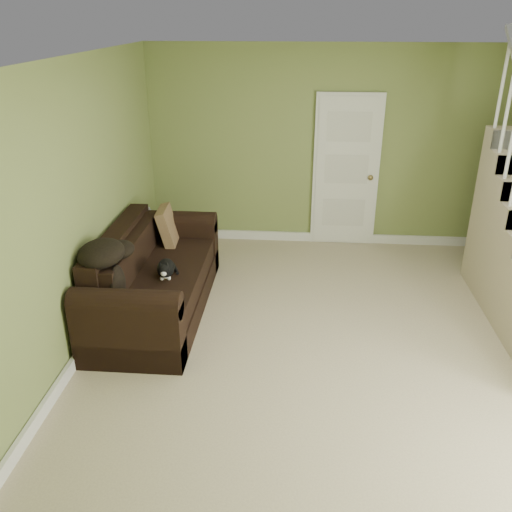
% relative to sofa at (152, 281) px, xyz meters
% --- Properties ---
extents(floor, '(5.00, 5.50, 0.01)m').
position_rel_sofa_xyz_m(floor, '(2.02, -0.66, -0.34)').
color(floor, tan).
rests_on(floor, ground).
extents(ceiling, '(5.00, 5.50, 0.01)m').
position_rel_sofa_xyz_m(ceiling, '(2.02, -0.66, 2.26)').
color(ceiling, white).
rests_on(ceiling, wall_back).
extents(wall_back, '(5.00, 0.04, 2.60)m').
position_rel_sofa_xyz_m(wall_back, '(2.02, 2.09, 0.96)').
color(wall_back, olive).
rests_on(wall_back, floor).
extents(wall_front, '(5.00, 0.04, 2.60)m').
position_rel_sofa_xyz_m(wall_front, '(2.02, -3.41, 0.96)').
color(wall_front, olive).
rests_on(wall_front, floor).
extents(wall_left, '(0.04, 5.50, 2.60)m').
position_rel_sofa_xyz_m(wall_left, '(-0.48, -0.66, 0.96)').
color(wall_left, olive).
rests_on(wall_left, floor).
extents(baseboard_back, '(5.00, 0.04, 0.12)m').
position_rel_sofa_xyz_m(baseboard_back, '(2.02, 2.06, -0.28)').
color(baseboard_back, white).
rests_on(baseboard_back, floor).
extents(baseboard_left, '(0.04, 5.50, 0.12)m').
position_rel_sofa_xyz_m(baseboard_left, '(-0.45, -0.66, -0.28)').
color(baseboard_left, white).
rests_on(baseboard_left, floor).
extents(door, '(0.86, 0.12, 2.02)m').
position_rel_sofa_xyz_m(door, '(2.12, 2.05, 0.67)').
color(door, white).
rests_on(door, floor).
extents(sofa, '(0.98, 2.26, 0.89)m').
position_rel_sofa_xyz_m(sofa, '(0.00, 0.00, 0.00)').
color(sofa, black).
rests_on(sofa, floor).
extents(side_table, '(0.56, 0.56, 0.77)m').
position_rel_sofa_xyz_m(side_table, '(-0.23, 1.16, -0.06)').
color(side_table, black).
rests_on(side_table, floor).
extents(cat, '(0.25, 0.47, 0.23)m').
position_rel_sofa_xyz_m(cat, '(0.19, -0.16, 0.23)').
color(cat, black).
rests_on(cat, sofa).
extents(banana, '(0.15, 0.17, 0.05)m').
position_rel_sofa_xyz_m(banana, '(0.16, -0.18, 0.17)').
color(banana, yellow).
rests_on(banana, sofa).
extents(throw_pillow, '(0.24, 0.45, 0.45)m').
position_rel_sofa_xyz_m(throw_pillow, '(0.02, 0.74, 0.34)').
color(throw_pillow, '#4D381F').
rests_on(throw_pillow, sofa).
extents(throw_blanket, '(0.56, 0.64, 0.22)m').
position_rel_sofa_xyz_m(throw_blanket, '(-0.27, -0.61, 0.58)').
color(throw_blanket, black).
rests_on(throw_blanket, sofa).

